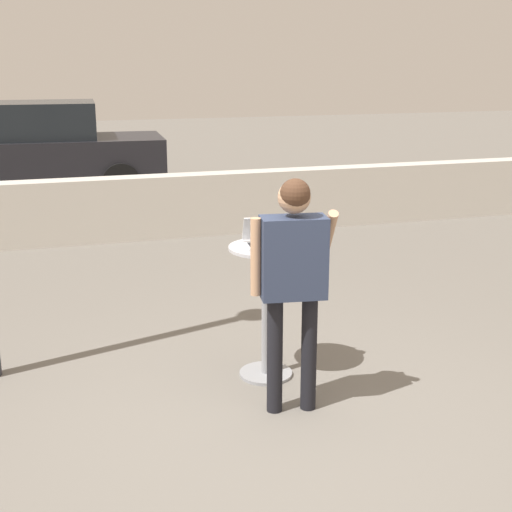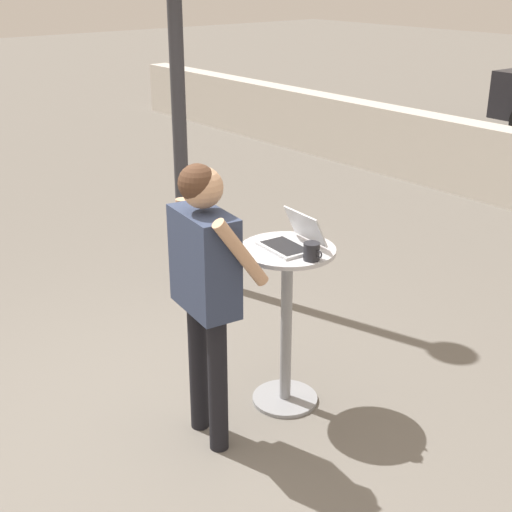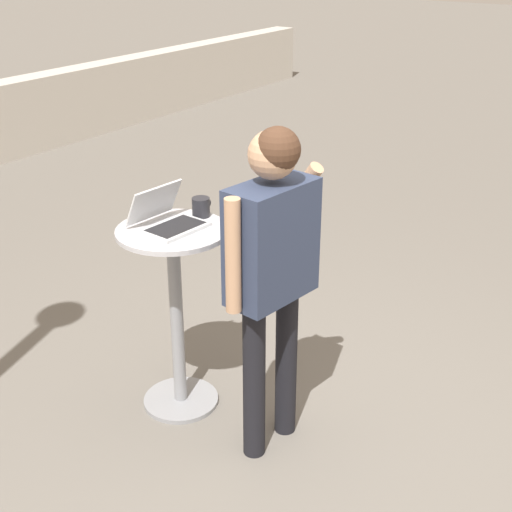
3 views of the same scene
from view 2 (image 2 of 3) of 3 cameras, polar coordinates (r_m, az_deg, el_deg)
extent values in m
plane|color=slate|center=(4.37, -7.87, -14.30)|extent=(50.00, 50.00, 0.00)
cylinder|color=gray|center=(4.66, 2.33, -11.31)|extent=(0.42, 0.42, 0.03)
cylinder|color=gray|center=(4.39, 2.43, -5.74)|extent=(0.07, 0.07, 1.00)
cylinder|color=#B7B7BC|center=(4.18, 2.54, 0.48)|extent=(0.57, 0.57, 0.02)
cube|color=silver|center=(4.16, 2.31, 0.68)|extent=(0.33, 0.24, 0.02)
cube|color=black|center=(4.15, 2.31, 0.81)|extent=(0.29, 0.19, 0.00)
cube|color=silver|center=(4.20, 3.97, 2.38)|extent=(0.32, 0.13, 0.19)
cube|color=white|center=(4.20, 3.92, 2.40)|extent=(0.30, 0.11, 0.17)
cylinder|color=#232328|center=(4.00, 4.47, 0.37)|extent=(0.09, 0.09, 0.10)
torus|color=#232328|center=(3.96, 5.08, 0.14)|extent=(0.05, 0.01, 0.05)
cylinder|color=black|center=(4.22, -4.64, -8.69)|extent=(0.11, 0.11, 0.84)
cylinder|color=black|center=(4.03, -3.07, -10.22)|extent=(0.11, 0.11, 0.84)
cube|color=#2D3851|center=(3.81, -4.14, -0.43)|extent=(0.47, 0.28, 0.56)
sphere|color=tan|center=(3.67, -4.32, 5.49)|extent=(0.22, 0.22, 0.22)
sphere|color=#472D1E|center=(3.65, -4.72, 5.83)|extent=(0.20, 0.20, 0.20)
cylinder|color=tan|center=(4.01, -5.82, 0.96)|extent=(0.07, 0.07, 0.53)
cylinder|color=tan|center=(3.59, -1.20, 0.23)|extent=(0.11, 0.32, 0.41)
cylinder|color=#2D2D33|center=(5.93, -6.38, 15.73)|extent=(0.12, 0.12, 3.85)
camera|label=1|loc=(5.03, -67.48, 6.82)|focal=50.00mm
camera|label=3|loc=(5.41, -36.54, 16.29)|focal=50.00mm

